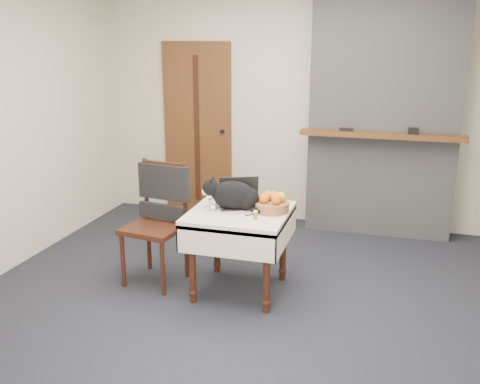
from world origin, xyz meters
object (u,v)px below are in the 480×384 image
object	(u,v)px
pill_bottle	(256,215)
chair	(160,206)
door	(198,130)
fruit_basket	(272,204)
side_table	(240,224)
cream_jar	(212,203)
laptop	(240,200)
cat	(235,196)

from	to	relation	value
pill_bottle	chair	bearing A→B (deg)	165.50
door	fruit_basket	size ratio (longest dim) A/B	7.28
side_table	fruit_basket	xyz separation A→B (m)	(0.25, 0.06, 0.18)
chair	door	bearing A→B (deg)	108.46
cream_jar	chair	bearing A→B (deg)	174.59
door	side_table	xyz separation A→B (m)	(1.08, -1.93, -0.41)
door	side_table	size ratio (longest dim) A/B	2.56
side_table	pill_bottle	size ratio (longest dim) A/B	11.29
door	pill_bottle	bearing A→B (deg)	-59.02
side_table	laptop	xyz separation A→B (m)	(-0.03, 0.09, 0.17)
side_table	cream_jar	bearing A→B (deg)	174.90
side_table	fruit_basket	bearing A→B (deg)	13.96
cat	cream_jar	world-z (taller)	cat
side_table	chair	size ratio (longest dim) A/B	0.76
cat	fruit_basket	world-z (taller)	cat
laptop	cream_jar	bearing A→B (deg)	176.16
door	laptop	xyz separation A→B (m)	(1.05, -1.83, -0.24)
side_table	fruit_basket	world-z (taller)	fruit_basket
side_table	cat	size ratio (longest dim) A/B	1.38
pill_bottle	fruit_basket	xyz separation A→B (m)	(0.08, 0.23, 0.03)
chair	cream_jar	bearing A→B (deg)	2.35
cream_jar	fruit_basket	xyz separation A→B (m)	(0.49, 0.04, 0.03)
side_table	laptop	size ratio (longest dim) A/B	1.93
cat	pill_bottle	xyz separation A→B (m)	(0.22, -0.19, -0.08)
chair	cat	bearing A→B (deg)	3.91
door	fruit_basket	distance (m)	2.30
cat	cream_jar	size ratio (longest dim) A/B	7.64
door	cream_jar	xyz separation A→B (m)	(0.84, -1.90, -0.26)
laptop	side_table	bearing A→B (deg)	-94.85
laptop	cat	bearing A→B (deg)	-129.31
cat	fruit_basket	size ratio (longest dim) A/B	2.05
pill_bottle	chair	size ratio (longest dim) A/B	0.07
cream_jar	fruit_basket	distance (m)	0.49
side_table	laptop	distance (m)	0.20
pill_bottle	chair	xyz separation A→B (m)	(-0.90, 0.23, -0.08)
fruit_basket	cat	bearing A→B (deg)	-172.36
pill_bottle	side_table	bearing A→B (deg)	136.46
cat	chair	size ratio (longest dim) A/B	0.55
side_table	pill_bottle	world-z (taller)	pill_bottle
pill_bottle	laptop	bearing A→B (deg)	128.26
laptop	pill_bottle	distance (m)	0.33
side_table	cat	distance (m)	0.23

